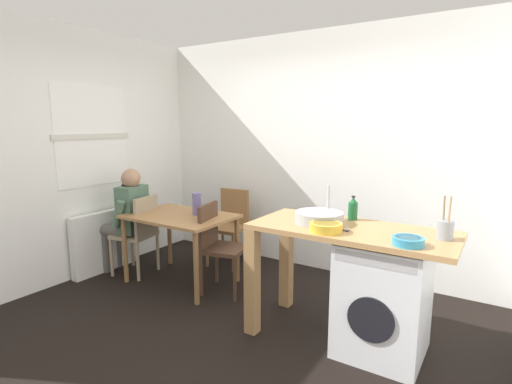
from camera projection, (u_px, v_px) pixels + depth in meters
ground_plane at (230, 329)px, 3.28m from camera, size 5.46×5.46×0.00m
wall_back at (320, 154)px, 4.50m from camera, size 4.60×0.10×2.70m
wall_window_side at (66, 156)px, 4.18m from camera, size 0.12×3.80×2.70m
radiator at (104, 241)px, 4.54m from camera, size 0.10×0.80×0.70m
dining_table at (180, 224)px, 4.17m from camera, size 1.10×0.76×0.74m
chair_person_seat at (139, 231)px, 4.41m from camera, size 0.47×0.47×0.90m
chair_opposite at (218, 243)px, 3.96m from camera, size 0.48×0.48×0.90m
chair_spare_by_wall at (231, 222)px, 4.78m from camera, size 0.44×0.44×0.90m
seated_person at (127, 215)px, 4.44m from camera, size 0.54×0.54×1.20m
kitchen_counter at (324, 244)px, 3.09m from camera, size 1.50×0.68×0.92m
washing_machine at (383, 297)px, 2.89m from camera, size 0.60×0.61×0.86m
sink_basin at (319, 218)px, 3.08m from camera, size 0.38×0.38×0.09m
tap at (328, 202)px, 3.22m from camera, size 0.02×0.02×0.28m
bottle_tall_green at (353, 209)px, 3.19m from camera, size 0.08×0.08×0.20m
mixing_bowl at (326, 227)px, 2.84m from camera, size 0.24×0.24×0.07m
utensil_crock at (445, 229)px, 2.65m from camera, size 0.11×0.11×0.30m
colander at (408, 241)px, 2.52m from camera, size 0.20×0.20×0.06m
vase at (197, 204)px, 4.13m from camera, size 0.09×0.09×0.24m
scissors at (340, 229)px, 2.89m from camera, size 0.15×0.06×0.01m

